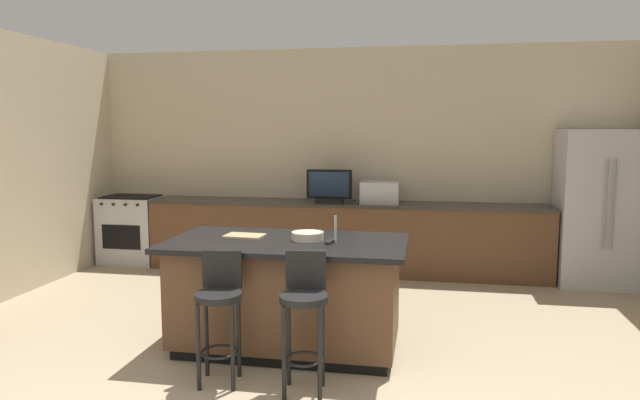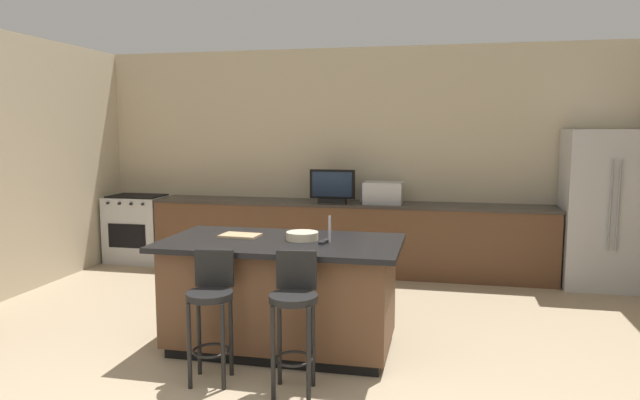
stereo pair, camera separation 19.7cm
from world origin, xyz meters
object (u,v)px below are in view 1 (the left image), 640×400
(refrigerator, at_px, (599,208))
(cutting_board, at_px, (245,236))
(kitchen_island, at_px, (287,294))
(cell_phone, at_px, (256,235))
(range_oven, at_px, (132,229))
(tv_monitor, at_px, (329,187))
(fruit_bowl, at_px, (308,236))
(bar_stool_left, at_px, (219,306))
(tv_remote, at_px, (331,241))
(bar_stool_right, at_px, (304,309))
(microwave, at_px, (380,192))

(refrigerator, height_order, cutting_board, refrigerator)
(kitchen_island, height_order, cell_phone, cell_phone)
(kitchen_island, height_order, range_oven, range_oven)
(kitchen_island, relative_size, range_oven, 2.13)
(kitchen_island, xyz_separation_m, tv_monitor, (-0.09, 2.66, 0.63))
(fruit_bowl, xyz_separation_m, cell_phone, (-0.48, 0.13, -0.03))
(kitchen_island, height_order, fruit_bowl, fruit_bowl)
(bar_stool_left, bearing_deg, fruit_bowl, 49.19)
(tv_monitor, relative_size, tv_remote, 3.44)
(range_oven, relative_size, cell_phone, 6.23)
(refrigerator, xyz_separation_m, bar_stool_right, (-2.83, -3.42, -0.33))
(range_oven, bearing_deg, cutting_board, -46.51)
(kitchen_island, distance_m, range_oven, 3.96)
(refrigerator, height_order, fruit_bowl, refrigerator)
(bar_stool_left, height_order, tv_remote, bar_stool_left)
(microwave, distance_m, bar_stool_right, 3.51)
(tv_monitor, relative_size, bar_stool_left, 0.61)
(refrigerator, relative_size, range_oven, 1.98)
(tv_monitor, distance_m, fruit_bowl, 2.63)
(kitchen_island, distance_m, cell_phone, 0.59)
(range_oven, distance_m, bar_stool_right, 4.72)
(range_oven, bearing_deg, cell_phone, -44.70)
(refrigerator, relative_size, bar_stool_left, 1.93)
(kitchen_island, distance_m, fruit_bowl, 0.52)
(bar_stool_right, relative_size, cell_phone, 6.61)
(refrigerator, distance_m, tv_monitor, 3.24)
(tv_monitor, bearing_deg, bar_stool_left, -94.03)
(range_oven, bearing_deg, bar_stool_left, -53.38)
(refrigerator, bearing_deg, bar_stool_left, -135.81)
(microwave, distance_m, cutting_board, 2.79)
(refrigerator, height_order, bar_stool_left, refrigerator)
(refrigerator, height_order, tv_remote, refrigerator)
(tv_remote, bearing_deg, microwave, 97.01)
(refrigerator, xyz_separation_m, tv_remote, (-2.77, -2.68, 0.02))
(kitchen_island, bearing_deg, bar_stool_left, -114.67)
(kitchen_island, relative_size, bar_stool_right, 2.00)
(range_oven, relative_size, microwave, 1.95)
(bar_stool_left, relative_size, bar_stool_right, 0.97)
(cell_phone, bearing_deg, range_oven, 122.34)
(kitchen_island, relative_size, cell_phone, 13.24)
(bar_stool_left, distance_m, cutting_board, 0.89)
(tv_monitor, xyz_separation_m, cell_phone, (-0.23, -2.48, -0.18))
(bar_stool_left, xyz_separation_m, fruit_bowl, (0.50, 0.77, 0.39))
(fruit_bowl, height_order, cell_phone, fruit_bowl)
(microwave, bearing_deg, refrigerator, -1.23)
(tv_remote, bearing_deg, range_oven, 150.67)
(kitchen_island, distance_m, tv_monitor, 2.74)
(refrigerator, distance_m, bar_stool_left, 4.86)
(range_oven, bearing_deg, kitchen_island, -43.28)
(bar_stool_left, bearing_deg, microwave, 67.53)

